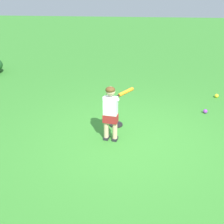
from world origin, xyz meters
TOP-DOWN VIEW (x-y plane):
  - ground_plane at (0.00, 0.00)m, footprint 40.00×40.00m
  - child_batter at (-0.38, -0.01)m, footprint 0.57×0.63m
  - play_ball_behind_batter at (1.65, 1.38)m, footprint 0.10×0.10m
  - play_ball_by_bucket at (2.14, 2.39)m, footprint 0.10×0.10m
  - batting_tee at (-0.34, 0.59)m, footprint 0.28×0.28m

SIDE VIEW (x-z plane):
  - ground_plane at x=0.00m, z-range 0.00..0.00m
  - play_ball_behind_batter at x=1.65m, z-range 0.00..0.10m
  - play_ball_by_bucket at x=2.14m, z-range 0.00..0.10m
  - batting_tee at x=-0.34m, z-range -0.21..0.41m
  - child_batter at x=-0.38m, z-range 0.11..1.19m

